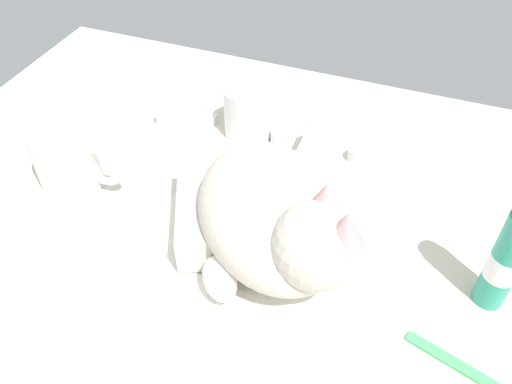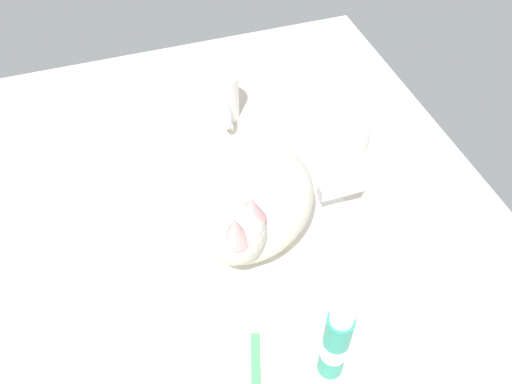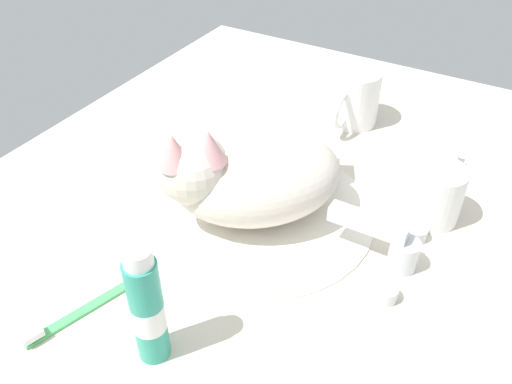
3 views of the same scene
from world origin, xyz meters
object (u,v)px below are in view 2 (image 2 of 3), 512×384
Objects in this scene: faucet at (364,191)px; coffee_mug at (217,96)px; cat at (250,207)px; toothpaste_bottle at (335,344)px; soap_bar at (315,113)px; rinse_cup at (348,139)px.

coffee_mug reaches higher than faucet.
cat reaches higher than toothpaste_bottle.
cat is at bearing -42.46° from soap_bar.
soap_bar is 49.10cm from toothpaste_bottle.
cat reaches higher than coffee_mug.
faucet is 33.66cm from coffee_mug.
cat is at bearing -172.68° from toothpaste_bottle.
toothpaste_bottle is (24.17, 3.11, 0.09)cm from cat.
coffee_mug is 1.61× the size of rinse_cup.
soap_bar is 0.42× the size of toothpaste_bottle.
faucet is at bearing 30.08° from coffee_mug.
rinse_cup is 0.53× the size of toothpaste_bottle.
toothpaste_bottle is (24.79, -16.75, 4.20)cm from faucet.
soap_bar is (-10.13, -1.96, -1.48)cm from rinse_cup.
faucet is 2.30× the size of soap_bar.
rinse_cup is 40.51cm from toothpaste_bottle.
soap_bar is at bearing 64.80° from coffee_mug.
toothpaste_bottle reaches higher than rinse_cup.
toothpaste_bottle reaches higher than coffee_mug.
rinse_cup is (-11.62, 21.86, -2.90)cm from cat.
toothpaste_bottle is at bearing -27.65° from rinse_cup.
coffee_mug is (-29.69, 3.01, -2.20)cm from cat.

